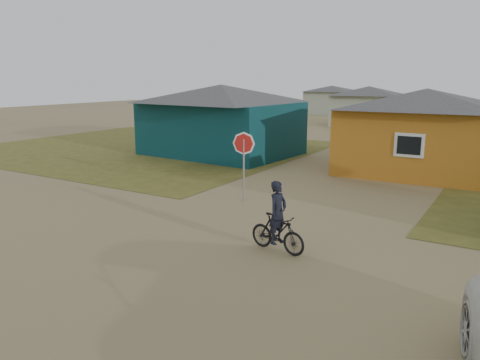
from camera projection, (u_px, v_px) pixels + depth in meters
name	position (u px, v px, depth m)	size (l,w,h in m)	color
ground	(206.00, 256.00, 11.77)	(120.00, 120.00, 0.00)	#8D7A51
grass_nw	(145.00, 148.00, 29.73)	(20.00, 18.00, 0.00)	brown
house_teal	(221.00, 119.00, 26.91)	(8.93, 7.08, 4.00)	#093136
house_yellow	(424.00, 130.00, 21.74)	(7.72, 6.76, 3.90)	#B06A1B
house_pale_west	(368.00, 106.00, 42.77)	(7.04, 6.15, 3.60)	#9BA28B
house_pale_north	(331.00, 99.00, 56.86)	(6.28, 5.81, 3.40)	#9BA28B
stop_sign	(244.00, 151.00, 16.63)	(0.82, 0.17, 2.52)	gray
cyclist	(278.00, 226.00, 11.95)	(1.69, 0.71, 1.86)	black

